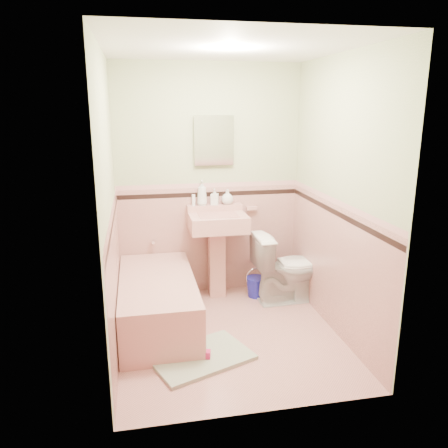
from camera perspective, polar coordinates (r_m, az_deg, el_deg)
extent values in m
plane|color=tan|center=(4.27, 0.67, -13.94)|extent=(2.20, 2.20, 0.00)
plane|color=white|center=(3.77, 0.79, 21.58)|extent=(2.20, 2.20, 0.00)
plane|color=beige|center=(4.90, -1.93, 5.33)|extent=(2.50, 0.00, 2.50)
plane|color=beige|center=(2.80, 5.34, -1.99)|extent=(2.50, 0.00, 2.50)
plane|color=beige|center=(3.76, -14.37, 1.97)|extent=(0.00, 2.50, 2.50)
plane|color=beige|center=(4.15, 14.38, 3.15)|extent=(0.00, 2.50, 2.50)
plane|color=tan|center=(5.03, -1.84, -2.01)|extent=(2.00, 0.00, 2.00)
plane|color=tan|center=(3.06, 4.98, -13.66)|extent=(2.00, 0.00, 2.00)
plane|color=tan|center=(3.95, -13.59, -7.24)|extent=(0.00, 2.20, 2.20)
plane|color=tan|center=(4.32, 13.69, -5.32)|extent=(0.00, 2.20, 2.20)
plane|color=black|center=(4.90, -1.88, 3.80)|extent=(2.00, 0.00, 2.00)
plane|color=black|center=(2.85, 5.18, -4.39)|extent=(2.00, 0.00, 2.00)
plane|color=black|center=(3.79, -13.98, 0.07)|extent=(0.00, 2.20, 2.20)
plane|color=black|center=(4.17, 14.05, 1.40)|extent=(0.00, 2.20, 2.20)
plane|color=tan|center=(4.88, -1.89, 4.95)|extent=(2.00, 0.00, 2.00)
plane|color=tan|center=(2.82, 5.23, -2.47)|extent=(2.00, 0.00, 2.00)
plane|color=tan|center=(3.77, -14.07, 1.54)|extent=(0.00, 2.20, 2.20)
plane|color=tan|center=(4.15, 14.13, 2.74)|extent=(0.00, 2.20, 2.20)
cube|color=tan|center=(4.40, -8.41, -9.95)|extent=(0.70, 1.50, 0.45)
cylinder|color=silver|center=(4.93, -9.02, -2.19)|extent=(0.04, 0.12, 0.04)
cylinder|color=silver|center=(4.87, -1.13, 1.68)|extent=(0.02, 0.02, 0.10)
cube|color=white|center=(4.82, -1.32, 10.58)|extent=(0.38, 0.04, 0.47)
cube|color=tan|center=(5.01, 3.49, 2.04)|extent=(0.11, 0.07, 0.04)
imported|color=#B2B2B2|center=(4.84, -2.82, 3.99)|extent=(0.11, 0.11, 0.27)
imported|color=#B2B2B2|center=(4.87, -1.21, 3.50)|extent=(0.10, 0.10, 0.18)
imported|color=#B2B2B2|center=(4.90, 0.43, 3.49)|extent=(0.14, 0.14, 0.16)
cylinder|color=white|center=(4.84, -3.90, 3.06)|extent=(0.04, 0.04, 0.12)
imported|color=white|center=(4.86, 8.13, -5.47)|extent=(0.77, 0.46, 0.76)
cube|color=#9CAA8D|center=(3.92, -2.97, -16.54)|extent=(0.94, 0.79, 0.03)
cube|color=#BF1E59|center=(3.87, -2.88, -16.19)|extent=(0.16, 0.10, 0.06)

